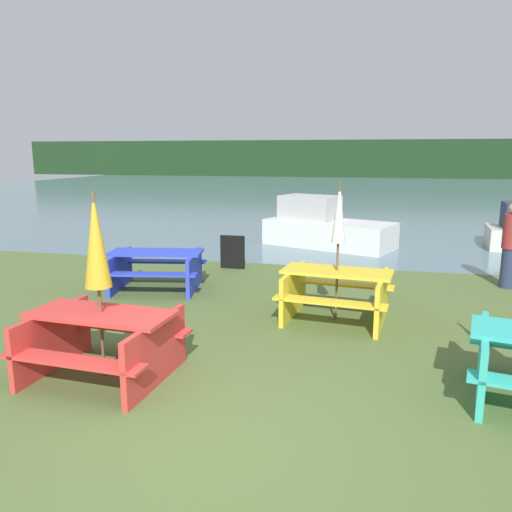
# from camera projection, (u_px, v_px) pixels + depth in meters

# --- Properties ---
(ground_plane) EXTENTS (60.00, 60.00, 0.00)m
(ground_plane) POSITION_uv_depth(u_px,v_px,m) (203.00, 440.00, 4.54)
(ground_plane) COLOR #516633
(water) EXTENTS (60.00, 50.00, 0.00)m
(water) POSITION_uv_depth(u_px,v_px,m) (351.00, 190.00, 35.41)
(water) COLOR slate
(water) RESTS_ON ground_plane
(far_treeline) EXTENTS (80.00, 1.60, 4.00)m
(far_treeline) POSITION_uv_depth(u_px,v_px,m) (360.00, 159.00, 54.09)
(far_treeline) COLOR #193319
(far_treeline) RESTS_ON water
(picnic_table_red) EXTENTS (1.75, 1.49, 0.78)m
(picnic_table_red) POSITION_uv_depth(u_px,v_px,m) (102.00, 338.00, 5.76)
(picnic_table_red) COLOR red
(picnic_table_red) RESTS_ON ground_plane
(picnic_table_yellow) EXTENTS (1.81, 1.56, 0.79)m
(picnic_table_yellow) POSITION_uv_depth(u_px,v_px,m) (336.00, 290.00, 7.75)
(picnic_table_yellow) COLOR yellow
(picnic_table_yellow) RESTS_ON ground_plane
(picnic_table_blue) EXTENTS (1.94, 1.66, 0.74)m
(picnic_table_blue) POSITION_uv_depth(u_px,v_px,m) (157.00, 266.00, 9.49)
(picnic_table_blue) COLOR blue
(picnic_table_blue) RESTS_ON ground_plane
(umbrella_white) EXTENTS (0.21, 0.21, 2.16)m
(umbrella_white) POSITION_uv_depth(u_px,v_px,m) (339.00, 215.00, 7.51)
(umbrella_white) COLOR brown
(umbrella_white) RESTS_ON ground_plane
(umbrella_gold) EXTENTS (0.30, 0.30, 2.16)m
(umbrella_gold) POSITION_uv_depth(u_px,v_px,m) (96.00, 241.00, 5.53)
(umbrella_gold) COLOR brown
(umbrella_gold) RESTS_ON ground_plane
(boat) EXTENTS (3.80, 2.66, 1.39)m
(boat) POSITION_uv_depth(u_px,v_px,m) (325.00, 228.00, 13.98)
(boat) COLOR silver
(boat) RESTS_ON water
(person) EXTENTS (0.33, 0.33, 1.65)m
(person) POSITION_uv_depth(u_px,v_px,m) (511.00, 246.00, 9.54)
(person) COLOR #283351
(person) RESTS_ON ground_plane
(signboard) EXTENTS (0.55, 0.08, 0.75)m
(signboard) POSITION_uv_depth(u_px,v_px,m) (233.00, 252.00, 11.25)
(signboard) COLOR black
(signboard) RESTS_ON ground_plane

